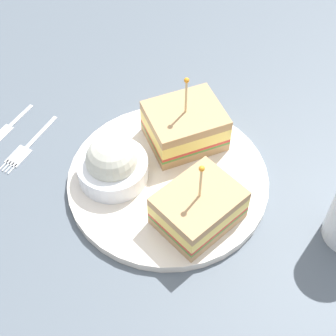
{
  "coord_description": "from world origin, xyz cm",
  "views": [
    {
      "loc": [
        41.81,
        -5.67,
        56.3
      ],
      "look_at": [
        0.0,
        0.0,
        3.3
      ],
      "focal_mm": 54.98,
      "sensor_mm": 36.0,
      "label": 1
    }
  ],
  "objects_px": {
    "sandwich_half_front": "(185,126)",
    "fork": "(25,149)",
    "plate": "(168,180)",
    "coleslaw_bowl": "(112,164)",
    "knife": "(2,133)",
    "sandwich_half_back": "(198,208)"
  },
  "relations": [
    {
      "from": "plate",
      "to": "fork",
      "type": "distance_m",
      "value": 0.21
    },
    {
      "from": "sandwich_half_back",
      "to": "coleslaw_bowl",
      "type": "xyz_separation_m",
      "value": [
        -0.08,
        -0.1,
        -0.0
      ]
    },
    {
      "from": "sandwich_half_front",
      "to": "fork",
      "type": "relative_size",
      "value": 1.14
    },
    {
      "from": "coleslaw_bowl",
      "to": "sandwich_half_front",
      "type": "bearing_deg",
      "value": 116.48
    },
    {
      "from": "sandwich_half_back",
      "to": "fork",
      "type": "relative_size",
      "value": 1.21
    },
    {
      "from": "coleslaw_bowl",
      "to": "fork",
      "type": "distance_m",
      "value": 0.15
    },
    {
      "from": "plate",
      "to": "sandwich_half_back",
      "type": "height_order",
      "value": "sandwich_half_back"
    },
    {
      "from": "sandwich_half_back",
      "to": "fork",
      "type": "height_order",
      "value": "sandwich_half_back"
    },
    {
      "from": "sandwich_half_front",
      "to": "sandwich_half_back",
      "type": "relative_size",
      "value": 0.95
    },
    {
      "from": "fork",
      "to": "plate",
      "type": "bearing_deg",
      "value": 66.2
    },
    {
      "from": "sandwich_half_front",
      "to": "coleslaw_bowl",
      "type": "bearing_deg",
      "value": -63.52
    },
    {
      "from": "coleslaw_bowl",
      "to": "knife",
      "type": "distance_m",
      "value": 0.2
    },
    {
      "from": "plate",
      "to": "coleslaw_bowl",
      "type": "height_order",
      "value": "coleslaw_bowl"
    },
    {
      "from": "knife",
      "to": "plate",
      "type": "bearing_deg",
      "value": 61.75
    },
    {
      "from": "coleslaw_bowl",
      "to": "plate",
      "type": "bearing_deg",
      "value": 80.35
    },
    {
      "from": "sandwich_half_front",
      "to": "fork",
      "type": "bearing_deg",
      "value": -95.52
    },
    {
      "from": "sandwich_half_back",
      "to": "coleslaw_bowl",
      "type": "bearing_deg",
      "value": -129.82
    },
    {
      "from": "plate",
      "to": "fork",
      "type": "height_order",
      "value": "plate"
    },
    {
      "from": "sandwich_half_front",
      "to": "fork",
      "type": "xyz_separation_m",
      "value": [
        -0.02,
        -0.23,
        -0.04
      ]
    },
    {
      "from": "plate",
      "to": "coleslaw_bowl",
      "type": "xyz_separation_m",
      "value": [
        -0.01,
        -0.07,
        0.03
      ]
    },
    {
      "from": "coleslaw_bowl",
      "to": "fork",
      "type": "height_order",
      "value": "coleslaw_bowl"
    },
    {
      "from": "sandwich_half_back",
      "to": "fork",
      "type": "xyz_separation_m",
      "value": [
        -0.16,
        -0.22,
        -0.04
      ]
    }
  ]
}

